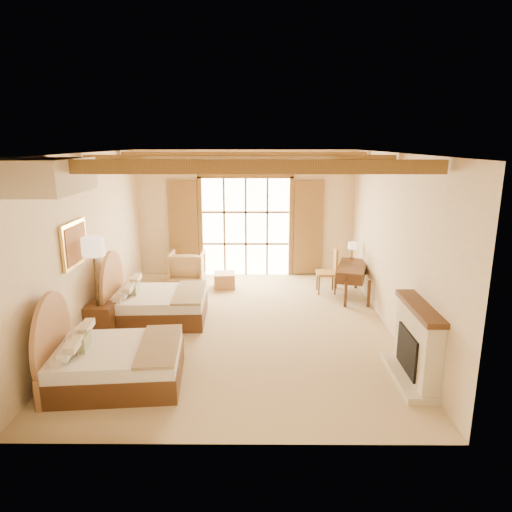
{
  "coord_description": "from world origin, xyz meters",
  "views": [
    {
      "loc": [
        0.33,
        -8.06,
        3.39
      ],
      "look_at": [
        0.28,
        0.2,
        1.31
      ],
      "focal_mm": 32.0,
      "sensor_mm": 36.0,
      "label": 1
    }
  ],
  "objects_px": {
    "bed_near": "(107,359)",
    "desk": "(351,280)",
    "bed_far": "(151,302)",
    "armchair": "(187,267)",
    "nightstand": "(102,320)"
  },
  "relations": [
    {
      "from": "bed_near",
      "to": "desk",
      "type": "xyz_separation_m",
      "value": [
        4.24,
        3.78,
        0.03
      ]
    },
    {
      "from": "bed_far",
      "to": "armchair",
      "type": "distance_m",
      "value": 2.52
    },
    {
      "from": "bed_far",
      "to": "nightstand",
      "type": "distance_m",
      "value": 1.03
    },
    {
      "from": "bed_far",
      "to": "armchair",
      "type": "bearing_deg",
      "value": 80.51
    },
    {
      "from": "nightstand",
      "to": "armchair",
      "type": "distance_m",
      "value": 3.39
    },
    {
      "from": "bed_near",
      "to": "armchair",
      "type": "xyz_separation_m",
      "value": [
        0.4,
        4.9,
        0.02
      ]
    },
    {
      "from": "bed_near",
      "to": "nightstand",
      "type": "bearing_deg",
      "value": 105.84
    },
    {
      "from": "bed_far",
      "to": "desk",
      "type": "height_order",
      "value": "bed_far"
    },
    {
      "from": "desk",
      "to": "nightstand",
      "type": "bearing_deg",
      "value": -140.57
    },
    {
      "from": "desk",
      "to": "bed_far",
      "type": "bearing_deg",
      "value": -145.48
    },
    {
      "from": "armchair",
      "to": "desk",
      "type": "height_order",
      "value": "armchair"
    },
    {
      "from": "armchair",
      "to": "desk",
      "type": "distance_m",
      "value": 4.0
    },
    {
      "from": "bed_near",
      "to": "nightstand",
      "type": "height_order",
      "value": "bed_near"
    },
    {
      "from": "bed_near",
      "to": "bed_far",
      "type": "distance_m",
      "value": 2.4
    },
    {
      "from": "bed_near",
      "to": "nightstand",
      "type": "distance_m",
      "value": 1.8
    }
  ]
}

